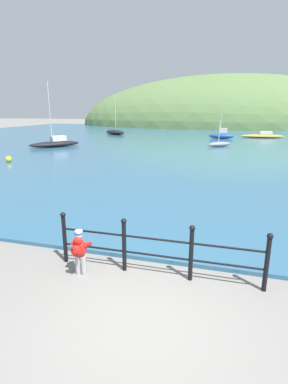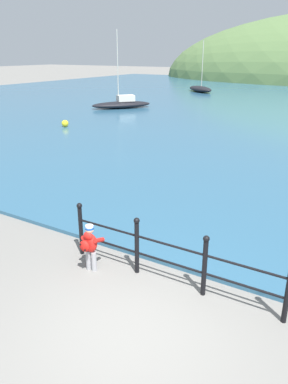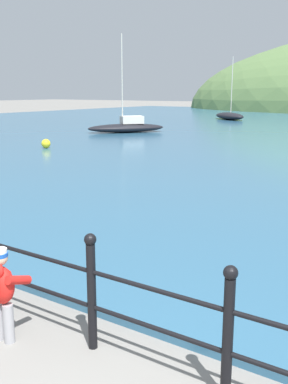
{
  "view_description": "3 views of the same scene",
  "coord_description": "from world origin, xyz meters",
  "px_view_note": "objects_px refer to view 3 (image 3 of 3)",
  "views": [
    {
      "loc": [
        1.17,
        -4.07,
        3.42
      ],
      "look_at": [
        -1.13,
        4.12,
        1.07
      ],
      "focal_mm": 28.0,
      "sensor_mm": 36.0,
      "label": 1
    },
    {
      "loc": [
        2.69,
        -4.02,
        4.2
      ],
      "look_at": [
        -1.97,
        3.63,
        0.83
      ],
      "focal_mm": 35.0,
      "sensor_mm": 36.0,
      "label": 2
    },
    {
      "loc": [
        1.87,
        -1.6,
        2.53
      ],
      "look_at": [
        -2.51,
        4.91,
        0.76
      ],
      "focal_mm": 42.0,
      "sensor_mm": 36.0,
      "label": 3
    }
  ],
  "objects_px": {
    "boat_far_right": "(229,116)",
    "mooring_buoy": "(46,144)",
    "child_in_coat": "(0,287)",
    "boat_nearest_quay": "(127,127)"
  },
  "relations": [
    {
      "from": "boat_nearest_quay",
      "to": "mooring_buoy",
      "type": "relative_size",
      "value": 14.35
    },
    {
      "from": "child_in_coat",
      "to": "boat_nearest_quay",
      "type": "xyz_separation_m",
      "value": [
        -12.49,
        19.29,
        -0.17
      ]
    },
    {
      "from": "boat_far_right",
      "to": "child_in_coat",
      "type": "bearing_deg",
      "value": -70.17
    },
    {
      "from": "boat_far_right",
      "to": "mooring_buoy",
      "type": "distance_m",
      "value": 23.08
    },
    {
      "from": "child_in_coat",
      "to": "boat_nearest_quay",
      "type": "bearing_deg",
      "value": 122.92
    },
    {
      "from": "boat_far_right",
      "to": "boat_nearest_quay",
      "type": "bearing_deg",
      "value": -90.66
    },
    {
      "from": "boat_nearest_quay",
      "to": "mooring_buoy",
      "type": "xyz_separation_m",
      "value": [
        1.6,
        -8.17,
        -0.13
      ]
    },
    {
      "from": "child_in_coat",
      "to": "boat_far_right",
      "type": "height_order",
      "value": "boat_far_right"
    },
    {
      "from": "child_in_coat",
      "to": "boat_far_right",
      "type": "xyz_separation_m",
      "value": [
        -12.32,
        34.15,
        -0.18
      ]
    },
    {
      "from": "child_in_coat",
      "to": "mooring_buoy",
      "type": "relative_size",
      "value": 2.55
    }
  ]
}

